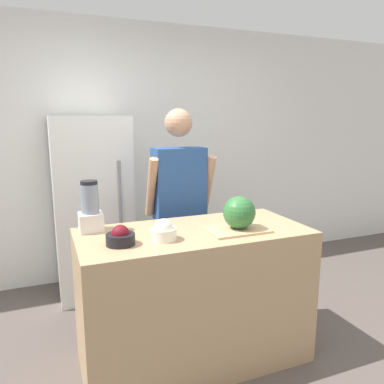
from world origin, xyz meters
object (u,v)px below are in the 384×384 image
(watermelon, at_px, (239,212))
(bowl_cherries, at_px, (120,237))
(blender, at_px, (90,210))
(bowl_cream, at_px, (163,231))
(person, at_px, (179,211))
(refrigerator, at_px, (92,207))

(watermelon, relative_size, bowl_cherries, 1.26)
(watermelon, height_order, bowl_cherries, watermelon)
(watermelon, height_order, blender, blender)
(blender, bearing_deg, watermelon, -20.84)
(bowl_cream, bearing_deg, person, 63.88)
(person, xyz_separation_m, blender, (-0.77, -0.44, 0.18))
(person, bearing_deg, bowl_cherries, -129.58)
(bowl_cream, height_order, blender, blender)
(blender, bearing_deg, person, 29.81)
(person, xyz_separation_m, bowl_cream, (-0.39, -0.79, 0.09))
(bowl_cherries, bearing_deg, blender, 110.01)
(person, relative_size, bowl_cherries, 10.22)
(watermelon, distance_m, bowl_cream, 0.52)
(refrigerator, bearing_deg, watermelon, -61.95)
(refrigerator, height_order, bowl_cherries, refrigerator)
(blender, bearing_deg, bowl_cream, -42.34)
(bowl_cherries, height_order, bowl_cream, bowl_cream)
(person, distance_m, bowl_cherries, 1.02)
(bowl_cherries, xyz_separation_m, blender, (-0.12, 0.34, 0.10))
(bowl_cherries, relative_size, bowl_cream, 1.06)
(blender, bearing_deg, refrigerator, 82.73)
(person, height_order, blender, person)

